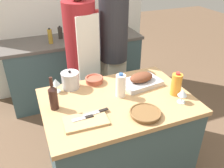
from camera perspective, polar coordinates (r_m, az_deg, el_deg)
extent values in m
cube|color=#3D565B|center=(2.30, 1.25, -13.26)|extent=(1.22, 0.84, 0.84)
cube|color=tan|center=(2.02, 1.38, -4.18)|extent=(1.26, 0.87, 0.04)
cube|color=#3D565B|center=(3.53, -8.73, 3.50)|extent=(1.83, 0.58, 0.87)
cube|color=#56514C|center=(3.36, -9.33, 10.44)|extent=(1.89, 0.60, 0.04)
cube|color=silver|center=(3.58, -11.27, 17.98)|extent=(2.39, 0.10, 2.55)
cube|color=#BCBCC1|center=(2.22, 6.98, 0.32)|extent=(0.39, 0.28, 0.04)
ellipsoid|color=brown|center=(2.19, 7.07, 1.61)|extent=(0.25, 0.17, 0.08)
cylinder|color=brown|center=(1.84, 8.01, -7.11)|extent=(0.22, 0.22, 0.03)
torus|color=brown|center=(1.83, 8.05, -6.74)|extent=(0.24, 0.24, 0.01)
cube|color=tan|center=(1.78, -6.36, -8.77)|extent=(0.33, 0.21, 0.02)
cylinder|color=#B7B7BC|center=(2.17, -9.97, 0.75)|extent=(0.16, 0.16, 0.14)
cylinder|color=#B7B7BC|center=(2.13, -10.14, 2.55)|extent=(0.16, 0.16, 0.01)
sphere|color=black|center=(2.13, -10.19, 2.98)|extent=(0.02, 0.02, 0.02)
cylinder|color=#A84C38|center=(2.25, -4.28, 0.86)|extent=(0.16, 0.16, 0.05)
torus|color=#A84C38|center=(2.24, -4.30, 1.38)|extent=(0.17, 0.17, 0.02)
cylinder|color=orange|center=(2.10, 15.21, -0.11)|extent=(0.09, 0.09, 0.19)
cylinder|color=red|center=(2.06, 15.60, 2.43)|extent=(0.04, 0.04, 0.02)
cylinder|color=white|center=(2.01, 2.10, -0.44)|extent=(0.08, 0.08, 0.20)
cylinder|color=#3360B2|center=(1.95, 2.16, 2.31)|extent=(0.04, 0.04, 0.02)
cylinder|color=#381E19|center=(1.91, -13.86, -3.56)|extent=(0.07, 0.07, 0.17)
cone|color=#381E19|center=(1.86, -14.25, -0.90)|extent=(0.07, 0.07, 0.03)
cylinder|color=#381E19|center=(1.83, -14.46, 0.53)|extent=(0.03, 0.03, 0.07)
cylinder|color=silver|center=(2.17, -13.10, -1.72)|extent=(0.07, 0.07, 0.00)
cylinder|color=silver|center=(2.15, -13.21, -0.94)|extent=(0.01, 0.01, 0.07)
cone|color=silver|center=(2.12, -13.40, 0.49)|extent=(0.08, 0.08, 0.06)
cylinder|color=silver|center=(2.06, 16.29, -4.13)|extent=(0.07, 0.07, 0.00)
cylinder|color=silver|center=(2.04, 16.42, -3.37)|extent=(0.01, 0.01, 0.06)
cone|color=silver|center=(2.01, 16.66, -1.95)|extent=(0.08, 0.08, 0.06)
cube|color=#B7B7BC|center=(1.82, -4.95, -7.15)|extent=(0.13, 0.05, 0.01)
cube|color=black|center=(1.85, -2.07, -6.28)|extent=(0.08, 0.04, 0.01)
cube|color=#B7B7BC|center=(1.78, -7.99, -8.39)|extent=(0.10, 0.03, 0.01)
cube|color=black|center=(1.79, -5.51, -7.79)|extent=(0.06, 0.03, 0.01)
cube|color=#B22323|center=(3.52, -3.33, 12.58)|extent=(0.18, 0.14, 0.06)
cylinder|color=#B7B7BC|center=(3.49, -3.73, 13.84)|extent=(0.13, 0.13, 0.11)
cube|color=#B22323|center=(3.50, -2.38, 14.58)|extent=(0.05, 0.08, 0.18)
cube|color=#B22323|center=(3.45, -3.46, 16.66)|extent=(0.17, 0.08, 0.09)
cylinder|color=#B28E2D|center=(3.20, -14.65, 11.00)|extent=(0.06, 0.06, 0.18)
cylinder|color=black|center=(3.17, -14.89, 12.71)|extent=(0.02, 0.02, 0.02)
cylinder|color=#332D28|center=(3.36, -12.35, 11.91)|extent=(0.06, 0.06, 0.15)
cylinder|color=black|center=(3.33, -12.52, 13.32)|extent=(0.02, 0.02, 0.02)
cylinder|color=#B28E2D|center=(3.28, -7.16, 11.96)|extent=(0.07, 0.07, 0.16)
cylinder|color=black|center=(3.26, -7.26, 13.42)|extent=(0.03, 0.03, 0.02)
cube|color=beige|center=(2.89, -6.64, -3.20)|extent=(0.31, 0.25, 0.84)
cylinder|color=maroon|center=(2.55, -7.66, 11.45)|extent=(0.33, 0.33, 0.70)
cube|color=silver|center=(2.49, -5.48, 6.22)|extent=(0.26, 0.09, 0.89)
cube|color=beige|center=(3.00, 0.34, -1.38)|extent=(0.28, 0.21, 0.86)
cylinder|color=#28282D|center=(2.68, 0.39, 13.06)|extent=(0.32, 0.32, 0.71)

